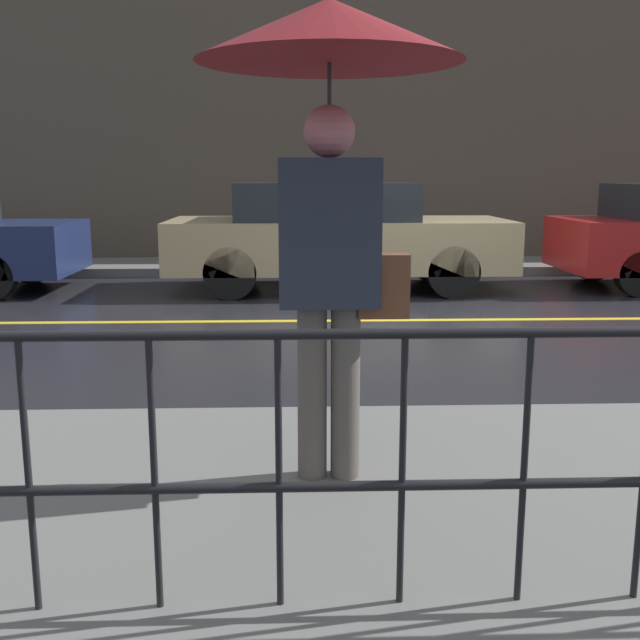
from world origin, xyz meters
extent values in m
plane|color=black|center=(0.00, 0.00, 0.00)|extent=(80.00, 80.00, 0.00)
cube|color=#60605E|center=(0.00, -4.83, 0.07)|extent=(28.00, 2.48, 0.15)
cube|color=#60605E|center=(0.00, 4.42, 0.07)|extent=(28.00, 1.64, 0.15)
cube|color=gold|center=(0.00, 0.00, 0.00)|extent=(25.20, 0.12, 0.01)
cube|color=#4C4238|center=(0.00, 5.39, 2.32)|extent=(28.00, 0.30, 4.63)
cylinder|color=black|center=(-2.48, -5.82, 0.63)|extent=(0.02, 0.02, 0.95)
cylinder|color=black|center=(-2.07, -5.82, 0.63)|extent=(0.02, 0.02, 0.95)
cylinder|color=black|center=(-1.66, -5.82, 0.63)|extent=(0.02, 0.02, 0.95)
cylinder|color=black|center=(-1.24, -5.82, 0.63)|extent=(0.02, 0.02, 0.95)
cylinder|color=black|center=(-0.83, -5.82, 0.63)|extent=(0.02, 0.02, 0.95)
cylinder|color=#4C4742|center=(-1.52, -4.71, 0.58)|extent=(0.14, 0.14, 0.86)
cylinder|color=#4C4742|center=(-1.36, -4.71, 0.58)|extent=(0.14, 0.14, 0.86)
cube|color=#232838|center=(-1.44, -4.71, 1.34)|extent=(0.46, 0.28, 0.68)
sphere|color=#AD676B|center=(-1.44, -4.71, 1.80)|extent=(0.24, 0.24, 0.24)
cylinder|color=#262628|center=(-1.44, -4.71, 1.72)|extent=(0.02, 0.02, 0.75)
cone|color=maroon|center=(-1.44, -4.71, 2.23)|extent=(1.20, 1.20, 0.27)
cube|color=brown|center=(-1.18, -4.71, 1.09)|extent=(0.24, 0.12, 0.30)
cylinder|color=black|center=(-5.51, 3.10, 0.30)|extent=(0.61, 0.22, 0.61)
cube|color=tan|center=(-0.97, 2.35, 0.64)|extent=(4.71, 1.87, 0.69)
cube|color=#1E2328|center=(-1.16, 2.35, 1.24)|extent=(2.45, 1.72, 0.51)
cylinder|color=black|center=(0.49, 3.17, 0.35)|extent=(0.69, 0.22, 0.69)
cylinder|color=black|center=(0.49, 1.52, 0.35)|extent=(0.69, 0.22, 0.69)
cylinder|color=black|center=(-2.43, 3.17, 0.35)|extent=(0.69, 0.22, 0.69)
cylinder|color=black|center=(-2.43, 1.52, 0.35)|extent=(0.69, 0.22, 0.69)
cylinder|color=black|center=(3.00, 3.14, 0.31)|extent=(0.62, 0.22, 0.62)
cylinder|color=black|center=(3.00, 1.56, 0.31)|extent=(0.62, 0.22, 0.62)
camera|label=1|loc=(-1.60, -8.18, 1.61)|focal=42.00mm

